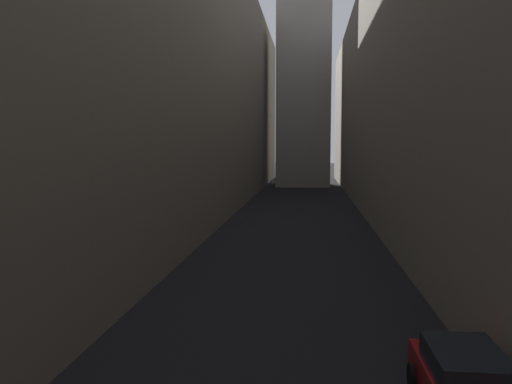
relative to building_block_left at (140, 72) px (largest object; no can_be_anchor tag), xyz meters
The scene contains 3 objects.
ground_plane 17.42m from the building_block_left, ahead, with size 264.00×264.00×0.00m, color black.
building_block_left is the anchor object (origin of this frame).
building_block_right 24.03m from the building_block_left, ahead, with size 11.76×108.00×20.95m, color gray.
Camera 1 is at (0.98, 10.31, 5.97)m, focal length 35.19 mm.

